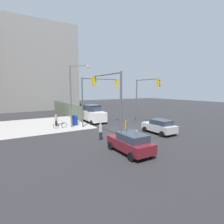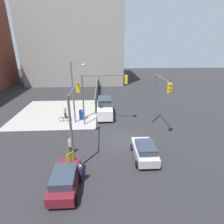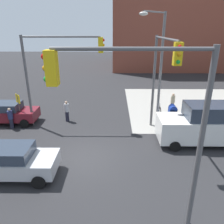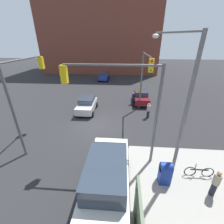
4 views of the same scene
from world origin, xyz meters
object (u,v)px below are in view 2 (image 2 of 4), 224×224
Objects in this scene: van_white_delivery at (105,108)px; pedestrian_waiting at (81,173)px; bicycle_leaning_on_fence at (65,119)px; traffic_signal_ne_corner at (100,90)px; pedestrian_walking_north at (65,112)px; hatchback_maroon at (65,179)px; street_lamp_corner at (74,89)px; traffic_signal_nw_corner at (74,110)px; traffic_signal_se_corner at (160,93)px; pedestrian_crossing at (71,146)px; hatchback_silver at (145,150)px; mailbox_blue at (82,114)px.

van_white_delivery is 3.41× the size of pedestrian_waiting.
traffic_signal_ne_corner is at bearing -102.73° from bicycle_leaning_on_fence.
pedestrian_walking_north is (12.60, 3.60, 0.05)m from pedestrian_waiting.
hatchback_maroon is 2.60× the size of pedestrian_waiting.
street_lamp_corner is 4.79× the size of pedestrian_walking_north.
traffic_signal_nw_corner is 7.17m from traffic_signal_ne_corner.
pedestrian_waiting is at bearing 135.50° from traffic_signal_se_corner.
pedestrian_waiting is (-10.74, -1.74, -3.88)m from street_lamp_corner.
traffic_signal_se_corner reaches higher than bicycle_leaning_on_fence.
hatchback_silver is at bearing -60.64° from pedestrian_crossing.
traffic_signal_nw_corner is at bearing 4.84° from pedestrian_waiting.
traffic_signal_ne_corner reaches higher than hatchback_maroon.
mailbox_blue is 11.49m from hatchback_silver.
pedestrian_crossing reaches higher than pedestrian_waiting.
mailbox_blue is at bearing -23.12° from street_lamp_corner.
pedestrian_walking_north is (0.60, 2.40, 0.10)m from mailbox_blue.
street_lamp_corner is 5.59× the size of mailbox_blue.
hatchback_maroon is 13.45m from pedestrian_walking_north.
hatchback_maroon is at bearing 167.41° from van_white_delivery.
traffic_signal_nw_corner is 9.39m from mailbox_blue.
mailbox_blue is at bearing 3.35° from traffic_signal_nw_corner.
pedestrian_walking_north is at bearing 45.02° from street_lamp_corner.
pedestrian_waiting is at bearing -163.41° from bicycle_leaning_on_fence.
street_lamp_corner reaches higher than bicycle_leaning_on_fence.
traffic_signal_nw_corner reaches higher than pedestrian_waiting.
traffic_signal_nw_corner is 1.20× the size of van_white_delivery.
street_lamp_corner is 2.03× the size of hatchback_silver.
traffic_signal_se_corner is 3.71× the size of bicycle_leaning_on_fence.
traffic_signal_se_corner reaches higher than hatchback_silver.
pedestrian_crossing reaches higher than hatchback_silver.
bicycle_leaning_on_fence is at bearing 45.40° from hatchback_silver.
pedestrian_crossing is 9.07m from pedestrian_walking_north.
pedestrian_crossing is (-6.94, -0.34, -3.84)m from street_lamp_corner.
pedestrian_crossing is at bearing -165.28° from bicycle_leaning_on_fence.
hatchback_silver is 2.25× the size of bicycle_leaning_on_fence.
traffic_signal_ne_corner is 3.89× the size of pedestrian_walking_north.
traffic_signal_se_corner is 8.50m from van_white_delivery.
bicycle_leaning_on_fence is at bearing 77.27° from traffic_signal_ne_corner.
traffic_signal_ne_corner is at bearing 169.31° from van_white_delivery.
hatchback_silver is 0.73× the size of van_white_delivery.
traffic_signal_se_corner is (4.98, -9.00, -0.04)m from traffic_signal_nw_corner.
hatchback_maroon is 2.47× the size of pedestrian_walking_north.
van_white_delivery is at bearing -71.16° from mailbox_blue.
traffic_signal_nw_corner reaches higher than pedestrian_walking_north.
street_lamp_corner is 4.71m from bicycle_leaning_on_fence.
traffic_signal_se_corner reaches higher than pedestrian_crossing.
street_lamp_corner reaches higher than hatchback_maroon.
street_lamp_corner reaches higher than traffic_signal_nw_corner.
van_white_delivery is 13.25m from pedestrian_waiting.
bicycle_leaning_on_fence is (7.60, 2.00, -0.52)m from pedestrian_crossing.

